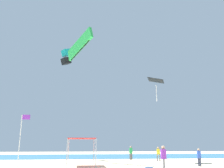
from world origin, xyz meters
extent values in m
cube|color=teal|center=(0.00, 24.19, 0.01)|extent=(110.00, 18.43, 0.03)
cylinder|color=#B2B2B7|center=(-3.80, 2.30, 1.24)|extent=(0.07, 0.07, 2.47)
cylinder|color=#B2B2B7|center=(-1.26, 2.30, 1.24)|extent=(0.07, 0.07, 2.47)
cylinder|color=#B2B2B7|center=(-3.80, 5.44, 1.24)|extent=(0.07, 0.07, 2.47)
cylinder|color=#B2B2B7|center=(-1.26, 5.44, 1.24)|extent=(0.07, 0.07, 2.47)
cube|color=red|center=(-2.53, 3.87, 2.50)|extent=(2.61, 3.21, 0.06)
cylinder|color=slate|center=(3.85, -0.92, 0.42)|extent=(0.16, 0.16, 0.84)
cylinder|color=slate|center=(3.74, -1.24, 0.42)|extent=(0.16, 0.16, 0.84)
cylinder|color=purple|center=(3.79, -1.08, 1.21)|extent=(0.44, 0.44, 0.73)
sphere|color=tan|center=(3.79, -1.08, 1.71)|extent=(0.27, 0.27, 0.27)
cylinder|color=brown|center=(4.02, 12.80, 0.41)|extent=(0.16, 0.16, 0.81)
cylinder|color=brown|center=(4.27, 12.99, 0.41)|extent=(0.16, 0.16, 0.81)
cylinder|color=green|center=(4.15, 12.89, 1.17)|extent=(0.42, 0.42, 0.71)
sphere|color=tan|center=(4.15, 12.89, 1.65)|extent=(0.26, 0.26, 0.26)
cylinder|color=#33384C|center=(8.31, 1.92, 0.36)|extent=(0.14, 0.14, 0.73)
cylinder|color=#33384C|center=(8.29, 2.21, 0.36)|extent=(0.14, 0.14, 0.73)
cylinder|color=blue|center=(8.30, 2.06, 1.04)|extent=(0.38, 0.38, 0.63)
sphere|color=tan|center=(8.30, 2.06, 1.48)|extent=(0.24, 0.24, 0.24)
cylinder|color=slate|center=(6.85, 10.04, 0.39)|extent=(0.15, 0.15, 0.77)
cylinder|color=slate|center=(7.12, 9.90, 0.39)|extent=(0.15, 0.15, 0.77)
cylinder|color=yellow|center=(6.99, 9.97, 1.11)|extent=(0.40, 0.40, 0.67)
sphere|color=tan|center=(6.99, 9.97, 1.57)|extent=(0.25, 0.25, 0.25)
cylinder|color=silver|center=(-6.98, -1.58, 2.03)|extent=(0.06, 0.06, 4.06)
cube|color=purple|center=(-6.68, -1.58, 3.88)|extent=(0.55, 0.02, 0.35)
cube|color=white|center=(2.43, -1.63, 0.34)|extent=(0.57, 0.37, 0.03)
cube|color=black|center=(6.74, 8.88, 9.95)|extent=(2.57, 2.59, 0.50)
cylinder|color=white|center=(6.74, 8.88, 8.31)|extent=(0.12, 0.12, 2.11)
cube|color=teal|center=(-5.22, 16.63, 16.15)|extent=(1.80, 1.72, 1.32)
cube|color=black|center=(-5.22, 16.63, 14.76)|extent=(1.80, 1.72, 1.32)
cube|color=green|center=(-3.09, 10.22, 14.90)|extent=(3.37, 4.92, 3.41)
cube|color=black|center=(-3.09, 10.22, 14.15)|extent=(2.49, 3.69, 1.88)
camera|label=1|loc=(-2.79, -19.99, 1.89)|focal=38.76mm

